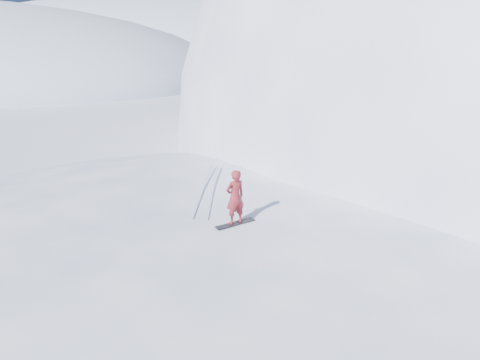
% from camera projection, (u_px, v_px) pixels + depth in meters
% --- Properties ---
extents(ground, '(400.00, 400.00, 0.00)m').
position_uv_depth(ground, '(225.00, 327.00, 12.32)').
color(ground, white).
rests_on(ground, ground).
extents(near_ridge, '(36.00, 28.00, 4.80)m').
position_uv_depth(near_ridge, '(269.00, 274.00, 14.99)').
color(near_ridge, white).
rests_on(near_ridge, ground).
extents(peak_shoulder, '(28.00, 24.00, 18.00)m').
position_uv_depth(peak_shoulder, '(419.00, 155.00, 29.61)').
color(peak_shoulder, white).
rests_on(peak_shoulder, ground).
extents(far_ridge_c, '(140.00, 90.00, 36.00)m').
position_uv_depth(far_ridge_c, '(157.00, 63.00, 120.80)').
color(far_ridge_c, white).
rests_on(far_ridge_c, ground).
extents(wind_bumps, '(16.00, 14.40, 1.00)m').
position_uv_depth(wind_bumps, '(220.00, 284.00, 14.38)').
color(wind_bumps, white).
rests_on(wind_bumps, ground).
extents(snowboard, '(1.18, 1.07, 0.02)m').
position_uv_depth(snowboard, '(235.00, 223.00, 13.28)').
color(snowboard, black).
rests_on(snowboard, near_ridge).
extents(snowboarder, '(0.75, 0.73, 1.73)m').
position_uv_depth(snowboarder, '(235.00, 197.00, 13.00)').
color(snowboarder, maroon).
rests_on(snowboarder, snowboard).
extents(board_tracks, '(1.18, 5.97, 0.04)m').
position_uv_depth(board_tracks, '(209.00, 187.00, 16.42)').
color(board_tracks, silver).
rests_on(board_tracks, ground).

